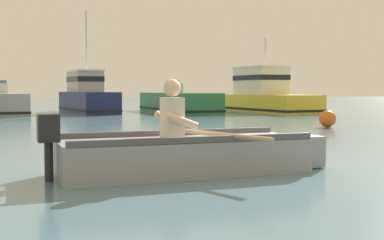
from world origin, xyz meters
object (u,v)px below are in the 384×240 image
object	(u,v)px
rowboat_with_person	(189,153)
moored_boat_green	(178,103)
mooring_buoy	(328,119)
moored_boat_grey	(1,104)
moored_boat_yellow	(264,95)
moored_boat_navy	(87,96)

from	to	relation	value
rowboat_with_person	moored_boat_green	size ratio (longest dim) A/B	0.57
moored_boat_green	mooring_buoy	xyz separation A→B (m)	(1.66, -10.39, -0.19)
moored_boat_grey	mooring_buoy	bearing A→B (deg)	-48.55
moored_boat_green	moored_boat_yellow	size ratio (longest dim) A/B	1.00
mooring_buoy	moored_boat_navy	bearing A→B (deg)	117.05
moored_boat_grey	moored_boat_green	bearing A→B (deg)	-2.25
moored_boat_grey	mooring_buoy	distance (m)	14.27
rowboat_with_person	moored_boat_navy	size ratio (longest dim) A/B	0.69
moored_boat_green	rowboat_with_person	bearing A→B (deg)	-103.99
rowboat_with_person	moored_boat_yellow	size ratio (longest dim) A/B	0.57
moored_boat_green	mooring_buoy	size ratio (longest dim) A/B	13.56
moored_boat_navy	moored_boat_yellow	size ratio (longest dim) A/B	0.84
moored_boat_grey	moored_boat_navy	world-z (taller)	moored_boat_navy
rowboat_with_person	moored_boat_grey	xyz separation A→B (m)	(-3.58, 17.20, 0.18)
rowboat_with_person	mooring_buoy	bearing A→B (deg)	47.92
moored_boat_grey	moored_boat_green	size ratio (longest dim) A/B	0.88
moored_boat_navy	mooring_buoy	xyz separation A→B (m)	(5.76, -11.28, -0.51)
moored_boat_yellow	moored_boat_navy	bearing A→B (deg)	171.27
moored_boat_grey	moored_boat_yellow	size ratio (longest dim) A/B	0.88
moored_boat_grey	moored_boat_green	distance (m)	7.79
rowboat_with_person	moored_boat_grey	bearing A→B (deg)	101.74
rowboat_with_person	moored_boat_grey	world-z (taller)	moored_boat_grey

